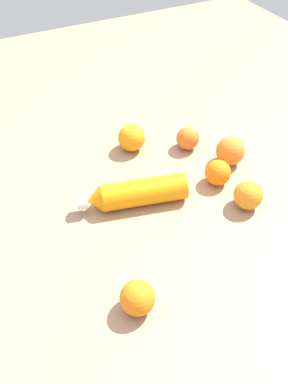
# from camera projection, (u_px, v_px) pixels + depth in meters

# --- Properties ---
(ground_plane) EXTENTS (2.40, 2.40, 0.00)m
(ground_plane) POSITION_uv_depth(u_px,v_px,m) (140.00, 192.00, 1.10)
(ground_plane) COLOR #9E7F60
(water_bottle) EXTENTS (0.13, 0.30, 0.07)m
(water_bottle) POSITION_uv_depth(u_px,v_px,m) (135.00, 193.00, 1.05)
(water_bottle) COLOR orange
(water_bottle) RESTS_ON ground_plane
(orange_0) EXTENTS (0.07, 0.07, 0.07)m
(orange_0) POSITION_uv_depth(u_px,v_px,m) (188.00, 138.00, 1.23)
(orange_0) COLOR orange
(orange_0) RESTS_ON ground_plane
(orange_1) EXTENTS (0.08, 0.08, 0.08)m
(orange_1) POSITION_uv_depth(u_px,v_px,m) (248.00, 195.00, 1.04)
(orange_1) COLOR orange
(orange_1) RESTS_ON ground_plane
(orange_2) EXTENTS (0.08, 0.08, 0.08)m
(orange_2) POSITION_uv_depth(u_px,v_px,m) (132.00, 138.00, 1.22)
(orange_2) COLOR orange
(orange_2) RESTS_ON ground_plane
(orange_3) EXTENTS (0.07, 0.07, 0.07)m
(orange_3) POSITION_uv_depth(u_px,v_px,m) (137.00, 298.00, 0.82)
(orange_3) COLOR orange
(orange_3) RESTS_ON ground_plane
(orange_4) EXTENTS (0.08, 0.08, 0.08)m
(orange_4) POSITION_uv_depth(u_px,v_px,m) (230.00, 151.00, 1.17)
(orange_4) COLOR orange
(orange_4) RESTS_ON ground_plane
(orange_5) EXTENTS (0.07, 0.07, 0.07)m
(orange_5) POSITION_uv_depth(u_px,v_px,m) (218.00, 173.00, 1.11)
(orange_5) COLOR orange
(orange_5) RESTS_ON ground_plane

